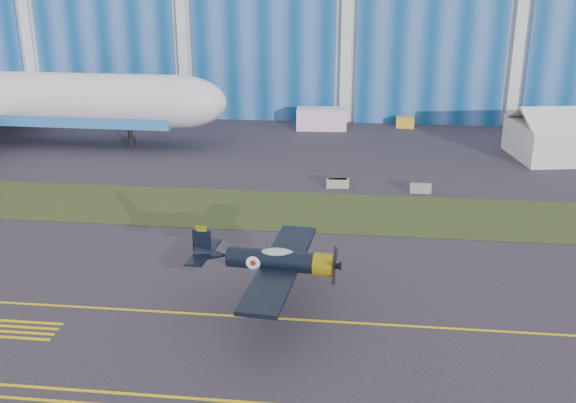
# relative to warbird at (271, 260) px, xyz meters

# --- Properties ---
(ground) EXTENTS (260.00, 260.00, 0.00)m
(ground) POSITION_rel_warbird_xyz_m (2.57, 4.21, -3.59)
(ground) COLOR #342F3A
(ground) RESTS_ON ground
(grass_median) EXTENTS (260.00, 10.00, 0.02)m
(grass_median) POSITION_rel_warbird_xyz_m (2.57, 18.21, -3.57)
(grass_median) COLOR #475128
(grass_median) RESTS_ON ground
(taxiway_centreline) EXTENTS (200.00, 0.20, 0.02)m
(taxiway_centreline) POSITION_rel_warbird_xyz_m (2.57, -0.79, -3.58)
(taxiway_centreline) COLOR yellow
(taxiway_centreline) RESTS_ON ground
(hold_short_ladder) EXTENTS (6.00, 2.40, 0.02)m
(hold_short_ladder) POSITION_rel_warbird_xyz_m (-15.43, -3.89, -3.58)
(hold_short_ladder) COLOR yellow
(hold_short_ladder) RESTS_ON ground
(warbird) EXTENTS (11.47, 13.44, 3.73)m
(warbird) POSITION_rel_warbird_xyz_m (0.00, 0.00, 0.00)
(warbird) COLOR black
(warbird) RESTS_ON ground
(tent) EXTENTS (13.96, 11.24, 5.84)m
(tent) POSITION_rel_warbird_xyz_m (28.37, 38.77, -0.67)
(tent) COLOR silver
(tent) RESTS_ON ground
(shipping_container) EXTENTS (6.57, 2.90, 2.79)m
(shipping_container) POSITION_rel_warbird_xyz_m (-0.18, 48.76, -2.19)
(shipping_container) COLOR #F9CBF3
(shipping_container) RESTS_ON ground
(tug) EXTENTS (2.43, 1.61, 1.36)m
(tug) POSITION_rel_warbird_xyz_m (10.74, 51.13, -2.91)
(tug) COLOR yellow
(tug) RESTS_ON ground
(barrier_a) EXTENTS (2.06, 0.87, 0.90)m
(barrier_a) POSITION_rel_warbird_xyz_m (2.91, 25.02, -3.14)
(barrier_a) COLOR gray
(barrier_a) RESTS_ON ground
(barrier_b) EXTENTS (2.04, 0.74, 0.90)m
(barrier_b) POSITION_rel_warbird_xyz_m (3.10, 25.08, -3.14)
(barrier_b) COLOR #9F9D83
(barrier_b) RESTS_ON ground
(barrier_c) EXTENTS (2.00, 0.61, 0.90)m
(barrier_c) POSITION_rel_warbird_xyz_m (10.91, 24.42, -3.14)
(barrier_c) COLOR gray
(barrier_c) RESTS_ON ground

